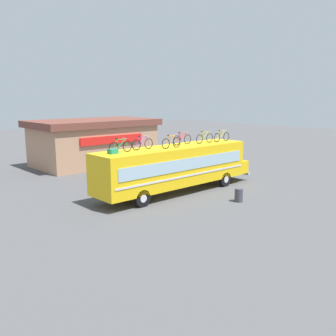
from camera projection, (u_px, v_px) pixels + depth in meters
ground_plane at (174, 193)px, 25.47m from camera, size 120.00×120.00×0.00m
bus at (176, 166)px, 25.24m from camera, size 12.95×2.66×3.19m
luggage_bag_1 at (113, 151)px, 21.71m from camera, size 0.51×0.45×0.28m
rooftop_bicycle_1 at (121, 146)px, 22.15m from camera, size 1.65×0.44×0.88m
rooftop_bicycle_2 at (143, 144)px, 23.40m from camera, size 1.66×0.44×0.89m
rooftop_bicycle_3 at (171, 142)px, 24.06m from camera, size 1.63×0.44×0.89m
rooftop_bicycle_4 at (182, 139)px, 25.79m from camera, size 1.72×0.44×0.90m
rooftop_bicycle_5 at (205, 138)px, 26.67m from camera, size 1.74×0.44×0.89m
rooftop_bicycle_6 at (222, 137)px, 27.67m from camera, size 1.74×0.44×0.88m
roadside_building at (94, 142)px, 36.00m from camera, size 11.81×6.68×4.33m
trash_bin at (239, 195)px, 23.22m from camera, size 0.51×0.51×0.84m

